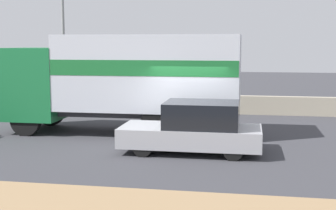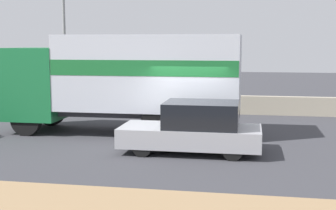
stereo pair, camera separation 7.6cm
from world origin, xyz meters
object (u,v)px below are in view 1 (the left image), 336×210
object	(u,v)px
box_truck	(125,76)
pedestrian	(36,97)
street_lamp	(63,39)
car_hatchback	(195,128)

from	to	relation	value
box_truck	pedestrian	bearing A→B (deg)	-33.57
street_lamp	car_hatchback	xyz separation A→B (m)	(7.23, -7.72, -2.72)
car_hatchback	street_lamp	bearing A→B (deg)	-46.88
street_lamp	pedestrian	distance (m)	3.23
car_hatchback	pedestrian	xyz separation A→B (m)	(-7.91, 5.97, 0.09)
box_truck	pedestrian	world-z (taller)	box_truck
car_hatchback	pedestrian	world-z (taller)	pedestrian
pedestrian	street_lamp	bearing A→B (deg)	69.02
street_lamp	pedestrian	bearing A→B (deg)	-110.98
street_lamp	box_truck	size ratio (longest dim) A/B	0.69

